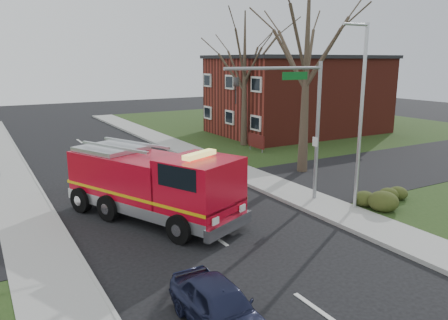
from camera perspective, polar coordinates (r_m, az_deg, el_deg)
ground at (r=17.57m, az=-1.23°, el=-10.02°), size 120.00×120.00×0.00m
sidewalk_right at (r=21.05m, az=13.80°, el=-6.23°), size 2.40×80.00×0.15m
sidewalk_left at (r=15.79m, az=-21.91°, el=-13.49°), size 2.40×80.00×0.15m
brick_building at (r=41.99m, az=9.72°, el=8.42°), size 15.40×10.40×7.25m
health_center_sign at (r=32.89m, az=4.24°, el=2.47°), size 0.12×2.00×1.40m
hedge_corner at (r=22.26m, az=20.89°, el=-4.30°), size 2.80×2.00×0.90m
bare_tree_near at (r=26.58m, az=10.79°, el=13.95°), size 6.00×6.00×12.00m
bare_tree_far at (r=34.71m, az=2.71°, el=12.35°), size 5.25×5.25×10.50m
traffic_signal_mast at (r=20.48m, az=9.57°, el=6.76°), size 5.29×0.18×6.80m
streetlight_pole at (r=20.38m, az=17.37°, el=5.88°), size 1.48×0.16×8.40m
fire_engine at (r=19.28m, az=-9.14°, el=-3.34°), size 5.88×8.66×3.32m
parked_car_maroon at (r=11.92m, az=-0.57°, el=-18.55°), size 1.55×3.75×1.27m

